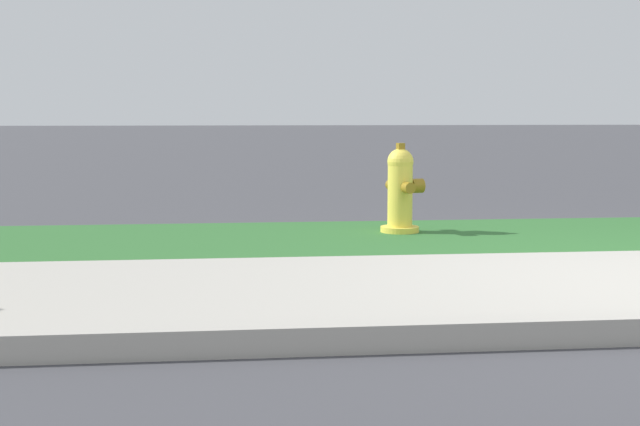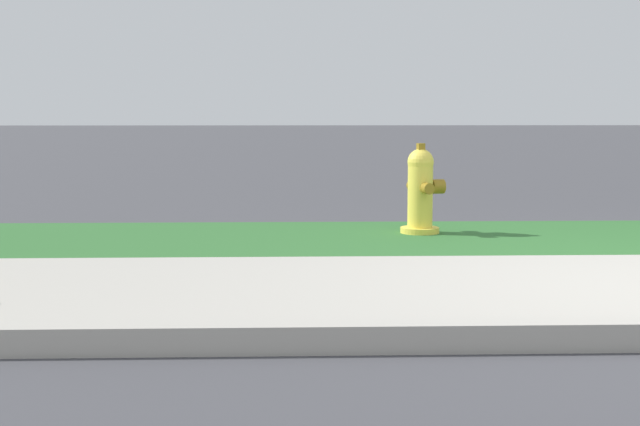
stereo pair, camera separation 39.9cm
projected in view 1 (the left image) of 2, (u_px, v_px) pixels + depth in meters
The scene contains 2 objects.
grass_verge at pixel (553, 233), 7.26m from camera, with size 18.00×1.96×0.01m, color #2D662D.
fire_hydrant_by_grass_verge at pixel (401, 190), 7.30m from camera, with size 0.37×0.39×0.74m.
Camera 1 is at (-2.70, -4.81, 0.99)m, focal length 50.00 mm.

